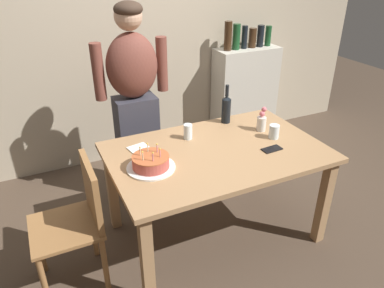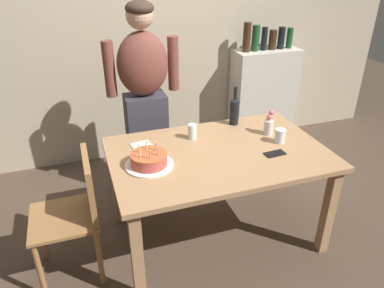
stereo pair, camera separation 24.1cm
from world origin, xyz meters
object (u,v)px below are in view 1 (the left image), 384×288
water_glass_near (188,132)px  cell_phone (272,149)px  wine_bottle (226,108)px  water_glass_far (274,132)px  flower_vase (262,122)px  birthday_cake (151,163)px  person_man_bearded (135,103)px  napkin_stack (138,148)px  dining_chair (79,216)px

water_glass_near → cell_phone: water_glass_near is taller
wine_bottle → water_glass_far: bearing=-65.7°
cell_phone → flower_vase: size_ratio=0.76×
birthday_cake → flower_vase: flower_vase is taller
wine_bottle → cell_phone: (0.06, -0.54, -0.12)m
water_glass_far → cell_phone: water_glass_far is taller
water_glass_near → water_glass_far: size_ratio=1.09×
birthday_cake → person_man_bearded: size_ratio=0.19×
wine_bottle → cell_phone: bearing=-83.6°
napkin_stack → dining_chair: size_ratio=0.16×
person_man_bearded → dining_chair: bearing=51.6°
cell_phone → napkin_stack: size_ratio=1.03×
water_glass_near → wine_bottle: 0.43m
water_glass_near → napkin_stack: 0.38m
birthday_cake → wine_bottle: (0.79, 0.42, 0.08)m
water_glass_near → person_man_bearded: 0.59m
birthday_cake → person_man_bearded: person_man_bearded is taller
wine_bottle → dining_chair: (-1.27, -0.41, -0.34)m
water_glass_near → dining_chair: dining_chair is taller
wine_bottle → cell_phone: wine_bottle is taller
birthday_cake → flower_vase: size_ratio=1.66×
birthday_cake → napkin_stack: birthday_cake is taller
dining_chair → birthday_cake: bearing=89.6°
dining_chair → cell_phone: bearing=84.4°
flower_vase → wine_bottle: bearing=124.5°
birthday_cake → flower_vase: bearing=9.8°
birthday_cake → wine_bottle: 0.90m
flower_vase → water_glass_far: bearing=-86.7°
birthday_cake → water_glass_far: (0.97, 0.02, 0.01)m
water_glass_near → flower_vase: 0.58m
cell_phone → napkin_stack: 0.94m
cell_phone → dining_chair: size_ratio=0.17×
napkin_stack → cell_phone: bearing=-26.3°
cell_phone → napkin_stack: bearing=150.4°
water_glass_far → water_glass_near: bearing=155.7°
water_glass_near → wine_bottle: (0.40, 0.14, 0.06)m
wine_bottle → person_man_bearded: bearing=147.8°
water_glass_near → water_glass_far: water_glass_near is taller
cell_phone → flower_vase: flower_vase is taller
napkin_stack → water_glass_far: bearing=-15.8°
water_glass_near → cell_phone: (0.46, -0.41, -0.05)m
cell_phone → water_glass_near: bearing=135.4°
cell_phone → flower_vase: (0.11, 0.29, 0.07)m
cell_phone → person_man_bearded: size_ratio=0.09×
wine_bottle → napkin_stack: (-0.78, -0.13, -0.12)m
water_glass_far → napkin_stack: water_glass_far is taller
birthday_cake → dining_chair: 0.55m
water_glass_far → napkin_stack: (-0.96, 0.27, -0.05)m
water_glass_near → flower_vase: (0.57, -0.11, 0.02)m
birthday_cake → dining_chair: bearing=179.6°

